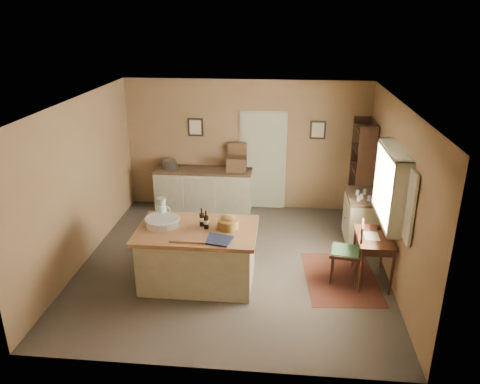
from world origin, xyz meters
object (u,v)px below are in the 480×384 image
at_px(desk_chair, 346,252).
at_px(right_cabinet, 360,218).
at_px(work_island, 197,254).
at_px(shelving_unit, 364,172).
at_px(writing_desk, 374,242).
at_px(sideboard, 204,188).

distance_m(desk_chair, right_cabinet, 1.46).
height_order(work_island, shelving_unit, shelving_unit).
xyz_separation_m(work_island, writing_desk, (2.69, 0.30, 0.18)).
bearing_deg(right_cabinet, sideboard, 159.27).
height_order(sideboard, right_cabinet, sideboard).
distance_m(desk_chair, shelving_unit, 2.48).
relative_size(sideboard, shelving_unit, 1.00).
relative_size(work_island, sideboard, 0.89).
bearing_deg(work_island, right_cabinet, 31.59).
xyz_separation_m(desk_chair, shelving_unit, (0.57, 2.36, 0.51)).
bearing_deg(desk_chair, work_island, -163.69).
xyz_separation_m(writing_desk, right_cabinet, (-0.00, 1.36, -0.21)).
distance_m(right_cabinet, shelving_unit, 1.12).
distance_m(writing_desk, right_cabinet, 1.37).
bearing_deg(desk_chair, shelving_unit, 86.39).
distance_m(sideboard, writing_desk, 3.97).
relative_size(writing_desk, desk_chair, 0.87).
relative_size(writing_desk, shelving_unit, 0.42).
bearing_deg(work_island, shelving_unit, 42.58).
bearing_deg(desk_chair, sideboard, 145.89).
xyz_separation_m(right_cabinet, shelving_unit, (0.15, 0.96, 0.55)).
distance_m(work_island, desk_chair, 2.29).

